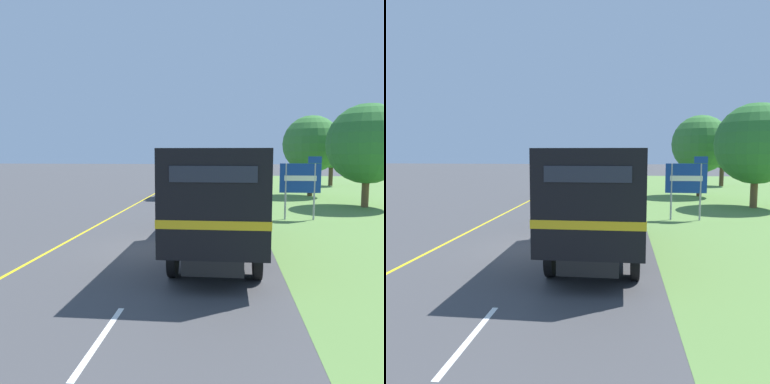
{
  "view_description": "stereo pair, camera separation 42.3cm",
  "coord_description": "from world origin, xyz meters",
  "views": [
    {
      "loc": [
        2.21,
        -12.4,
        3.26
      ],
      "look_at": [
        0.3,
        7.32,
        1.2
      ],
      "focal_mm": 35.0,
      "sensor_mm": 36.0,
      "label": 1
    },
    {
      "loc": [
        2.64,
        -12.36,
        3.26
      ],
      "look_at": [
        0.3,
        7.32,
        1.2
      ],
      "focal_mm": 35.0,
      "sensor_mm": 36.0,
      "label": 2
    }
  ],
  "objects": [
    {
      "name": "centre_dash_far",
      "position": [
        0.0,
        20.1,
        0.0
      ],
      "size": [
        0.12,
        2.6,
        0.01
      ],
      "primitive_type": "cube",
      "color": "white",
      "rests_on": "ground"
    },
    {
      "name": "centre_dash_near",
      "position": [
        0.0,
        0.3,
        0.0
      ],
      "size": [
        0.12,
        2.6,
        0.01
      ],
      "primitive_type": "cube",
      "color": "white",
      "rests_on": "ground"
    },
    {
      "name": "centre_dash_mid_b",
      "position": [
        0.0,
        13.5,
        0.0
      ],
      "size": [
        0.12,
        2.6,
        0.01
      ],
      "primitive_type": "cube",
      "color": "white",
      "rests_on": "ground"
    },
    {
      "name": "lead_car_silver_ahead",
      "position": [
        1.71,
        32.52,
        0.9
      ],
      "size": [
        1.8,
        4.15,
        1.75
      ],
      "color": "black",
      "rests_on": "ground"
    },
    {
      "name": "highway_sign",
      "position": [
        5.74,
        6.18,
        1.97
      ],
      "size": [
        1.97,
        0.09,
        3.11
      ],
      "color": "#9E9EA3",
      "rests_on": "ground"
    },
    {
      "name": "lead_car_white",
      "position": [
        -1.82,
        14.6,
        0.96
      ],
      "size": [
        1.8,
        4.02,
        1.91
      ],
      "color": "black",
      "rests_on": "ground"
    },
    {
      "name": "centre_dash_mid_a",
      "position": [
        0.0,
        6.9,
        0.0
      ],
      "size": [
        0.12,
        2.6,
        0.01
      ],
      "primitive_type": "cube",
      "color": "white",
      "rests_on": "ground"
    },
    {
      "name": "roadside_tree_mid",
      "position": [
        8.46,
        16.83,
        3.93
      ],
      "size": [
        4.31,
        4.31,
        6.1
      ],
      "color": "#4C3823",
      "rests_on": "ground"
    },
    {
      "name": "roadside_tree_far",
      "position": [
        12.48,
        26.34,
        3.28
      ],
      "size": [
        3.05,
        3.05,
        4.83
      ],
      "color": "#4C3823",
      "rests_on": "ground"
    },
    {
      "name": "ground_plane",
      "position": [
        0.0,
        0.0,
        0.0
      ],
      "size": [
        200.0,
        200.0,
        0.0
      ],
      "primitive_type": "plane",
      "color": "#444447"
    },
    {
      "name": "centre_dash_farthest",
      "position": [
        0.0,
        26.7,
        0.0
      ],
      "size": [
        0.12,
        2.6,
        0.01
      ],
      "primitive_type": "cube",
      "color": "white",
      "rests_on": "ground"
    },
    {
      "name": "roadside_tree_near",
      "position": [
        10.49,
        11.01,
        3.82
      ],
      "size": [
        4.79,
        4.79,
        6.22
      ],
      "color": "brown",
      "rests_on": "ground"
    },
    {
      "name": "edge_line_yellow",
      "position": [
        -3.7,
        12.59,
        0.0
      ],
      "size": [
        0.12,
        59.94,
        0.01
      ],
      "primitive_type": "cube",
      "color": "yellow",
      "rests_on": "ground"
    },
    {
      "name": "centre_dash_nearest",
      "position": [
        0.0,
        -6.3,
        0.0
      ],
      "size": [
        0.12,
        2.6,
        0.01
      ],
      "primitive_type": "cube",
      "color": "white",
      "rests_on": "ground"
    },
    {
      "name": "horse_trailer_truck",
      "position": [
        1.88,
        -0.25,
        1.91
      ],
      "size": [
        2.58,
        8.64,
        3.37
      ],
      "color": "black",
      "rests_on": "ground"
    }
  ]
}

